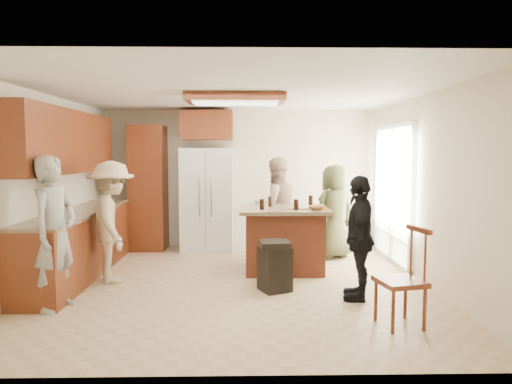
{
  "coord_description": "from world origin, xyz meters",
  "views": [
    {
      "loc": [
        0.15,
        -5.91,
        1.74
      ],
      "look_at": [
        0.28,
        0.76,
        1.15
      ],
      "focal_mm": 32.0,
      "sensor_mm": 36.0,
      "label": 1
    }
  ],
  "objects_px": {
    "spindle_chair": "(402,281)",
    "person_behind_right": "(334,211)",
    "kitchen_island": "(283,238)",
    "person_front_left": "(54,233)",
    "person_side_right": "(359,238)",
    "person_behind_left": "(275,208)",
    "person_counter": "(112,222)",
    "refrigerator": "(207,199)",
    "trash_bin": "(275,265)"
  },
  "relations": [
    {
      "from": "person_front_left",
      "to": "person_behind_left",
      "type": "relative_size",
      "value": 1.03
    },
    {
      "from": "person_behind_right",
      "to": "person_side_right",
      "type": "bearing_deg",
      "value": 57.85
    },
    {
      "from": "kitchen_island",
      "to": "spindle_chair",
      "type": "bearing_deg",
      "value": -64.98
    },
    {
      "from": "refrigerator",
      "to": "spindle_chair",
      "type": "xyz_separation_m",
      "value": [
        2.24,
        -3.62,
        -0.45
      ]
    },
    {
      "from": "person_behind_left",
      "to": "person_counter",
      "type": "xyz_separation_m",
      "value": [
        -2.27,
        -1.34,
        -0.01
      ]
    },
    {
      "from": "kitchen_island",
      "to": "spindle_chair",
      "type": "distance_m",
      "value": 2.39
    },
    {
      "from": "person_counter",
      "to": "spindle_chair",
      "type": "distance_m",
      "value": 3.74
    },
    {
      "from": "kitchen_island",
      "to": "person_behind_right",
      "type": "bearing_deg",
      "value": 41.48
    },
    {
      "from": "refrigerator",
      "to": "kitchen_island",
      "type": "bearing_deg",
      "value": -49.73
    },
    {
      "from": "spindle_chair",
      "to": "person_counter",
      "type": "bearing_deg",
      "value": 153.97
    },
    {
      "from": "person_behind_left",
      "to": "person_behind_right",
      "type": "relative_size",
      "value": 1.08
    },
    {
      "from": "refrigerator",
      "to": "spindle_chair",
      "type": "distance_m",
      "value": 4.28
    },
    {
      "from": "trash_bin",
      "to": "spindle_chair",
      "type": "distance_m",
      "value": 1.69
    },
    {
      "from": "person_counter",
      "to": "refrigerator",
      "type": "height_order",
      "value": "refrigerator"
    },
    {
      "from": "person_side_right",
      "to": "person_behind_right",
      "type": "bearing_deg",
      "value": -170.68
    },
    {
      "from": "trash_bin",
      "to": "refrigerator",
      "type": "bearing_deg",
      "value": 113.3
    },
    {
      "from": "spindle_chair",
      "to": "person_behind_right",
      "type": "bearing_deg",
      "value": 92.15
    },
    {
      "from": "person_side_right",
      "to": "trash_bin",
      "type": "distance_m",
      "value": 1.11
    },
    {
      "from": "person_behind_right",
      "to": "kitchen_island",
      "type": "bearing_deg",
      "value": 12.38
    },
    {
      "from": "person_front_left",
      "to": "person_behind_right",
      "type": "bearing_deg",
      "value": -43.13
    },
    {
      "from": "person_side_right",
      "to": "person_counter",
      "type": "xyz_separation_m",
      "value": [
        -3.12,
        0.78,
        0.08
      ]
    },
    {
      "from": "person_side_right",
      "to": "spindle_chair",
      "type": "xyz_separation_m",
      "value": [
        0.22,
        -0.85,
        -0.28
      ]
    },
    {
      "from": "person_side_right",
      "to": "trash_bin",
      "type": "xyz_separation_m",
      "value": [
        -0.97,
        0.34,
        -0.42
      ]
    },
    {
      "from": "person_behind_right",
      "to": "person_side_right",
      "type": "xyz_separation_m",
      "value": [
        -0.11,
        -2.11,
        -0.03
      ]
    },
    {
      "from": "person_behind_left",
      "to": "person_behind_right",
      "type": "height_order",
      "value": "person_behind_left"
    },
    {
      "from": "person_front_left",
      "to": "trash_bin",
      "type": "relative_size",
      "value": 2.7
    },
    {
      "from": "person_side_right",
      "to": "person_behind_left",
      "type": "bearing_deg",
      "value": -145.66
    },
    {
      "from": "refrigerator",
      "to": "person_behind_left",
      "type": "bearing_deg",
      "value": -29.14
    },
    {
      "from": "person_behind_right",
      "to": "person_behind_left",
      "type": "bearing_deg",
      "value": -29.79
    },
    {
      "from": "refrigerator",
      "to": "spindle_chair",
      "type": "bearing_deg",
      "value": -58.21
    },
    {
      "from": "person_front_left",
      "to": "person_side_right",
      "type": "xyz_separation_m",
      "value": [
        3.44,
        0.26,
        -0.12
      ]
    },
    {
      "from": "person_counter",
      "to": "spindle_chair",
      "type": "xyz_separation_m",
      "value": [
        3.35,
        -1.63,
        -0.36
      ]
    },
    {
      "from": "person_front_left",
      "to": "spindle_chair",
      "type": "distance_m",
      "value": 3.73
    },
    {
      "from": "person_behind_right",
      "to": "trash_bin",
      "type": "height_order",
      "value": "person_behind_right"
    },
    {
      "from": "spindle_chair",
      "to": "person_front_left",
      "type": "bearing_deg",
      "value": 170.91
    },
    {
      "from": "person_behind_left",
      "to": "kitchen_island",
      "type": "distance_m",
      "value": 0.88
    },
    {
      "from": "kitchen_island",
      "to": "trash_bin",
      "type": "height_order",
      "value": "kitchen_island"
    },
    {
      "from": "person_behind_right",
      "to": "trash_bin",
      "type": "distance_m",
      "value": 2.12
    },
    {
      "from": "person_front_left",
      "to": "person_side_right",
      "type": "relative_size",
      "value": 1.16
    },
    {
      "from": "refrigerator",
      "to": "spindle_chair",
      "type": "relative_size",
      "value": 1.81
    },
    {
      "from": "spindle_chair",
      "to": "person_behind_left",
      "type": "bearing_deg",
      "value": 109.96
    },
    {
      "from": "person_behind_right",
      "to": "spindle_chair",
      "type": "bearing_deg",
      "value": 63.05
    },
    {
      "from": "person_behind_right",
      "to": "refrigerator",
      "type": "height_order",
      "value": "refrigerator"
    },
    {
      "from": "person_side_right",
      "to": "kitchen_island",
      "type": "bearing_deg",
      "value": -136.72
    },
    {
      "from": "person_side_right",
      "to": "refrigerator",
      "type": "height_order",
      "value": "refrigerator"
    },
    {
      "from": "person_behind_right",
      "to": "kitchen_island",
      "type": "height_order",
      "value": "person_behind_right"
    },
    {
      "from": "refrigerator",
      "to": "trash_bin",
      "type": "bearing_deg",
      "value": -66.7
    },
    {
      "from": "person_behind_left",
      "to": "refrigerator",
      "type": "height_order",
      "value": "refrigerator"
    },
    {
      "from": "person_behind_right",
      "to": "kitchen_island",
      "type": "relative_size",
      "value": 1.2
    },
    {
      "from": "person_front_left",
      "to": "person_behind_left",
      "type": "height_order",
      "value": "person_front_left"
    }
  ]
}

